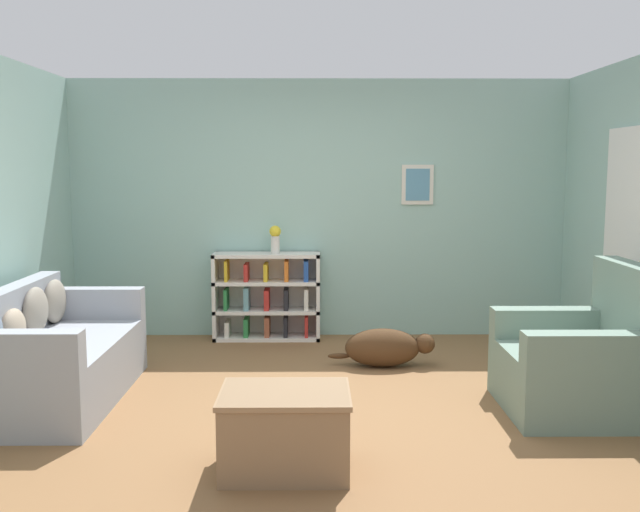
{
  "coord_description": "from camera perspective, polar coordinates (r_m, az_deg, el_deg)",
  "views": [
    {
      "loc": [
        -0.05,
        -5.02,
        1.73
      ],
      "look_at": [
        0.0,
        0.4,
        1.05
      ],
      "focal_mm": 40.0,
      "sensor_mm": 36.0,
      "label": 1
    }
  ],
  "objects": [
    {
      "name": "couch",
      "position": [
        5.69,
        -20.7,
        -7.55
      ],
      "size": [
        0.88,
        1.75,
        0.85
      ],
      "color": "#9399A3",
      "rests_on": "ground_plane"
    },
    {
      "name": "coffee_table",
      "position": [
        4.19,
        -2.81,
        -13.62
      ],
      "size": [
        0.74,
        0.55,
        0.47
      ],
      "color": "#846647",
      "rests_on": "ground_plane"
    },
    {
      "name": "recliner_chair",
      "position": [
        5.43,
        20.31,
        -7.95
      ],
      "size": [
        0.97,
        0.98,
        1.06
      ],
      "color": "gray",
      "rests_on": "ground_plane"
    },
    {
      "name": "wall_back",
      "position": [
        7.28,
        -0.1,
        3.78
      ],
      "size": [
        5.6,
        0.13,
        2.6
      ],
      "color": "#93BCB2",
      "rests_on": "ground_plane"
    },
    {
      "name": "dog",
      "position": [
        6.27,
        5.24,
        -7.29
      ],
      "size": [
        0.93,
        0.3,
        0.34
      ],
      "color": "#472D19",
      "rests_on": "ground_plane"
    },
    {
      "name": "vase",
      "position": [
        7.09,
        -3.6,
        1.48
      ],
      "size": [
        0.11,
        0.11,
        0.28
      ],
      "color": "silver",
      "rests_on": "bookshelf"
    },
    {
      "name": "bookshelf",
      "position": [
        7.2,
        -4.23,
        -3.29
      ],
      "size": [
        1.07,
        0.3,
        0.87
      ],
      "color": "silver",
      "rests_on": "ground_plane"
    },
    {
      "name": "ground_plane",
      "position": [
        5.31,
        0.04,
        -11.86
      ],
      "size": [
        14.0,
        14.0,
        0.0
      ],
      "primitive_type": "plane",
      "color": "brown"
    }
  ]
}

